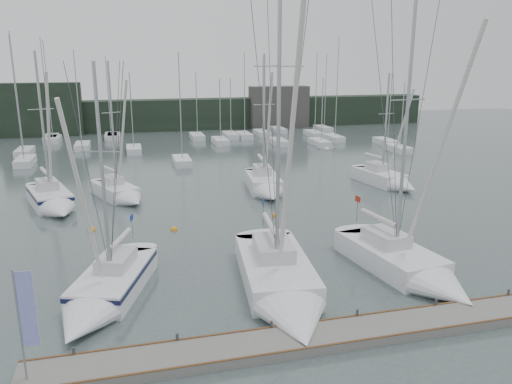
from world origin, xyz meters
TOP-DOWN VIEW (x-y plane):
  - ground at (0.00, 0.00)m, footprint 160.00×160.00m
  - dock at (0.00, -5.00)m, footprint 24.00×2.00m
  - far_treeline at (0.00, 62.00)m, footprint 90.00×4.00m
  - far_building_left at (-20.00, 60.00)m, footprint 12.00×3.00m
  - far_building_right at (18.00, 60.00)m, footprint 10.00×3.00m
  - mast_forest at (1.37, 46.44)m, footprint 56.05×26.35m
  - sailboat_near_left at (-9.10, 0.58)m, footprint 5.46×9.27m
  - sailboat_near_center at (-0.54, -1.22)m, footprint 4.66×11.70m
  - sailboat_near_right at (6.96, -0.60)m, footprint 4.44×10.00m
  - sailboat_mid_a at (-13.42, 18.11)m, footprint 5.04×8.55m
  - sailboat_mid_b at (-8.19, 19.36)m, footprint 4.95×7.25m
  - sailboat_mid_c at (4.10, 18.61)m, footprint 3.43×8.29m
  - sailboat_mid_e at (15.86, 18.02)m, footprint 3.78×7.88m
  - buoy_a at (-4.72, 10.81)m, footprint 0.52×0.52m
  - buoy_b at (3.03, 12.00)m, footprint 0.56×0.56m
  - buoy_c at (-10.27, 12.15)m, footprint 0.59×0.59m
  - dock_banner at (-11.29, -5.25)m, footprint 0.65×0.10m
  - seagull at (3.23, 3.06)m, footprint 0.92×0.41m

SIDE VIEW (x-z plane):
  - ground at x=0.00m, z-range 0.00..0.00m
  - buoy_a at x=-4.72m, z-range -0.26..0.26m
  - buoy_b at x=3.03m, z-range -0.28..0.28m
  - buoy_c at x=-10.27m, z-range -0.30..0.30m
  - dock at x=0.00m, z-range 0.00..0.40m
  - mast_forest at x=1.37m, z-range -6.88..7.84m
  - sailboat_mid_b at x=-8.19m, z-range -5.50..6.60m
  - sailboat_near_left at x=-9.10m, z-range -5.63..6.75m
  - sailboat_mid_e at x=15.86m, z-range -4.97..6.11m
  - sailboat_near_right at x=6.96m, z-range -7.43..8.61m
  - sailboat_near_center at x=-0.54m, z-range -8.89..10.13m
  - sailboat_mid_c at x=4.10m, z-range -5.74..7.01m
  - sailboat_mid_a at x=-13.42m, z-range -5.83..7.13m
  - far_treeline at x=0.00m, z-range 0.00..5.00m
  - dock_banner at x=-11.29m, z-range 0.79..5.04m
  - far_building_right at x=18.00m, z-range 0.00..7.00m
  - far_building_left at x=-20.00m, z-range 0.00..8.00m
  - seagull at x=3.23m, z-range 6.61..6.79m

